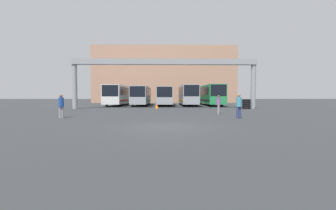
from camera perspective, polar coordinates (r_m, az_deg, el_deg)
The scene contains 13 objects.
ground_plane at distance 11.85m, azimuth -0.85°, elevation -5.65°, with size 200.00×200.00×0.00m, color #2D3033.
building_backdrop at distance 57.53m, azimuth -0.90°, elevation 7.34°, with size 33.55×12.00×13.18m.
overhead_gantry at distance 28.56m, azimuth -0.89°, elevation 9.45°, with size 23.12×0.80×6.24m.
bus_slot_0 at distance 38.97m, azimuth -12.43°, elevation 2.70°, with size 2.61×12.06×3.28m.
bus_slot_1 at distance 38.11m, azimuth -6.76°, elevation 2.60°, with size 2.46×11.51×3.10m.
bus_slot_2 at distance 37.65m, azimuth -0.89°, elevation 2.55°, with size 2.46×10.99×3.03m.
bus_slot_3 at distance 37.89m, azimuth 5.01°, elevation 2.77°, with size 2.45×11.05×3.29m.
bus_slot_4 at distance 38.64m, azimuth 10.74°, elevation 2.77°, with size 2.55×11.38×3.35m.
pedestrian_near_left at distance 18.38m, azimuth -25.48°, elevation -0.12°, with size 0.36×0.36×1.74m.
pedestrian_near_right at distance 20.70m, azimuth 12.70°, elevation 0.23°, with size 0.35×0.35×1.68m.
pedestrian_mid_right at distance 17.01m, azimuth 17.54°, elevation -0.09°, with size 0.37×0.37×1.79m.
traffic_cone at distance 29.01m, azimuth -2.89°, elevation -0.29°, with size 0.48×0.48×0.58m.
tire_stack at distance 29.78m, azimuth 19.27°, elevation 0.24°, with size 1.04×1.04×1.20m.
Camera 1 is at (-0.01, -11.73, 1.66)m, focal length 24.00 mm.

